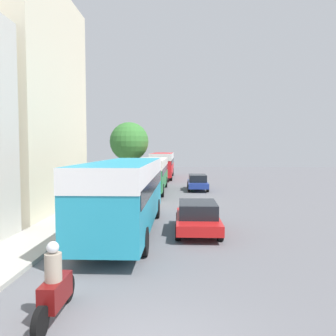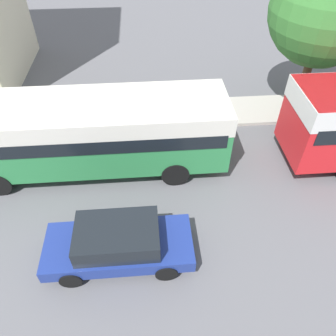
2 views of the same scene
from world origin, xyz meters
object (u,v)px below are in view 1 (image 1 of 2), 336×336
object	(u,v)px
bus_third_in_line	(163,162)
motorcycle_behind_lead	(55,288)
car_far_curb	(198,216)
pedestrian_near_curb	(78,193)
bus_lead	(126,187)
car_crossing	(198,182)
bus_following	(150,170)

from	to	relation	value
bus_third_in_line	motorcycle_behind_lead	world-z (taller)	bus_third_in_line
bus_third_in_line	car_far_curb	size ratio (longest dim) A/B	2.82
pedestrian_near_curb	bus_lead	bearing A→B (deg)	-53.27
motorcycle_behind_lead	pedestrian_near_curb	xyz separation A→B (m)	(-3.36, 12.29, 0.39)
motorcycle_behind_lead	car_crossing	size ratio (longest dim) A/B	0.53
bus_lead	car_crossing	size ratio (longest dim) A/B	2.36
bus_third_in_line	pedestrian_near_curb	world-z (taller)	bus_third_in_line
car_crossing	bus_lead	bearing A→B (deg)	75.34
bus_lead	bus_third_in_line	size ratio (longest dim) A/B	0.89
motorcycle_behind_lead	car_far_curb	distance (m)	8.21
car_far_curb	pedestrian_near_curb	size ratio (longest dim) A/B	2.26
bus_following	pedestrian_near_curb	bearing A→B (deg)	-111.72
car_crossing	pedestrian_near_curb	world-z (taller)	pedestrian_near_curb
bus_following	pedestrian_near_curb	world-z (taller)	bus_following
car_crossing	motorcycle_behind_lead	bearing A→B (deg)	79.21
motorcycle_behind_lead	car_crossing	xyz separation A→B (m)	(4.24, 22.25, 0.05)
bus_following	car_far_curb	distance (m)	14.06
motorcycle_behind_lead	pedestrian_near_curb	bearing A→B (deg)	105.29
bus_following	motorcycle_behind_lead	distance (m)	21.09
bus_following	car_far_curb	bearing A→B (deg)	-76.23
bus_lead	car_crossing	distance (m)	15.47
bus_lead	car_crossing	world-z (taller)	bus_lead
car_far_curb	pedestrian_near_curb	xyz separation A→B (m)	(-6.83, 4.85, 0.35)
bus_third_in_line	motorcycle_behind_lead	distance (m)	34.10
bus_following	bus_lead	bearing A→B (deg)	-89.13
bus_lead	motorcycle_behind_lead	size ratio (longest dim) A/B	4.49
motorcycle_behind_lead	car_far_curb	xyz separation A→B (m)	(3.47, 7.44, 0.03)
bus_following	bus_third_in_line	xyz separation A→B (m)	(0.38, 13.02, 0.19)
bus_lead	pedestrian_near_curb	xyz separation A→B (m)	(-3.70, 4.96, -0.97)
motorcycle_behind_lead	car_crossing	bearing A→B (deg)	79.21
bus_third_in_line	bus_following	bearing A→B (deg)	-91.67
bus_lead	bus_following	bearing A→B (deg)	90.87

